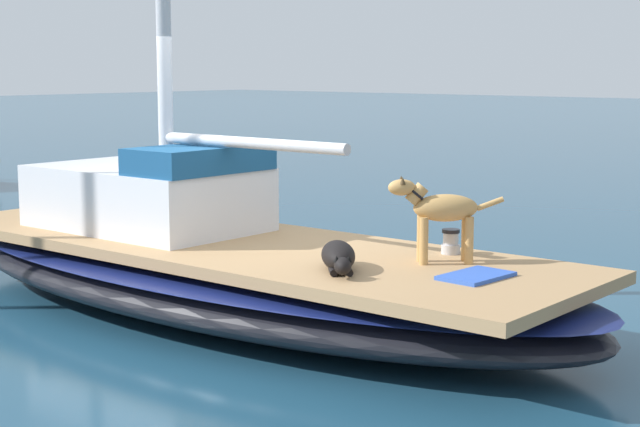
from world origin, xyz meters
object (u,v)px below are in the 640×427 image
object	(u,v)px
sailboat_main	(236,277)
deck_winch	(451,242)
dog_tan	(440,211)
dog_black	(339,257)
deck_towel	(476,276)

from	to	relation	value
sailboat_main	deck_winch	distance (m)	2.00
dog_tan	sailboat_main	bearing A→B (deg)	100.45
dog_black	deck_winch	world-z (taller)	dog_black
dog_black	sailboat_main	bearing A→B (deg)	75.55
deck_winch	dog_tan	bearing A→B (deg)	-160.05
deck_towel	deck_winch	bearing A→B (deg)	44.30
sailboat_main	dog_tan	xyz separation A→B (m)	(0.36, -1.95, 0.75)
dog_black	deck_winch	xyz separation A→B (m)	(1.14, -0.29, -0.01)
deck_winch	deck_towel	bearing A→B (deg)	-135.70
dog_tan	dog_black	bearing A→B (deg)	150.36
dog_tan	deck_winch	size ratio (longest dim) A/B	3.50
sailboat_main	deck_winch	world-z (taller)	deck_winch
dog_black	deck_towel	world-z (taller)	dog_black
sailboat_main	dog_black	distance (m)	1.63
dog_black	deck_towel	xyz separation A→B (m)	(0.45, -0.96, -0.09)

